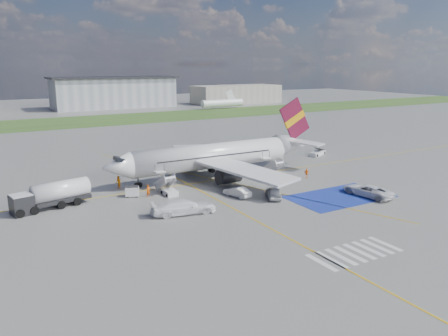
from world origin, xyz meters
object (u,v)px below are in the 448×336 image
(airliner, at_px, (219,155))
(gpu_cart, at_px, (132,192))
(van_white_a, at_px, (368,189))
(car_silver_b, at_px, (237,192))
(belt_loader, at_px, (318,153))
(fuel_tanker, at_px, (52,197))
(car_silver_a, at_px, (274,192))
(van_white_b, at_px, (184,205))

(airliner, height_order, gpu_cart, airliner)
(van_white_a, bearing_deg, car_silver_b, -34.50)
(car_silver_b, bearing_deg, belt_loader, -166.28)
(airliner, relative_size, van_white_a, 6.72)
(airliner, distance_m, fuel_tanker, 26.13)
(airliner, height_order, van_white_a, airliner)
(fuel_tanker, height_order, car_silver_a, fuel_tanker)
(car_silver_a, height_order, van_white_a, van_white_a)
(van_white_b, bearing_deg, airliner, -31.36)
(belt_loader, height_order, car_silver_a, car_silver_a)
(airliner, height_order, car_silver_a, airliner)
(gpu_cart, bearing_deg, van_white_a, -7.63)
(gpu_cart, xyz_separation_m, car_silver_a, (16.17, -10.05, 0.10))
(van_white_b, bearing_deg, car_silver_a, -79.71)
(van_white_a, bearing_deg, fuel_tanker, -28.54)
(airliner, height_order, fuel_tanker, airliner)
(van_white_a, height_order, van_white_b, van_white_b)
(van_white_a, distance_m, van_white_b, 25.36)
(car_silver_b, distance_m, van_white_b, 9.61)
(airliner, distance_m, belt_loader, 25.42)
(airliner, bearing_deg, van_white_b, -132.63)
(car_silver_a, relative_size, van_white_b, 0.77)
(car_silver_b, bearing_deg, gpu_cart, -45.31)
(fuel_tanker, relative_size, belt_loader, 1.91)
(fuel_tanker, relative_size, van_white_a, 1.77)
(car_silver_a, xyz_separation_m, car_silver_b, (-3.92, 2.95, -0.09))
(airliner, distance_m, van_white_a, 23.13)
(airliner, relative_size, belt_loader, 7.22)
(gpu_cart, height_order, car_silver_b, gpu_cart)
(car_silver_a, distance_m, van_white_b, 13.13)
(fuel_tanker, height_order, car_silver_b, fuel_tanker)
(fuel_tanker, distance_m, van_white_a, 41.13)
(airliner, xyz_separation_m, fuel_tanker, (-25.82, -3.49, -2.04))
(fuel_tanker, bearing_deg, car_silver_b, -30.77)
(belt_loader, distance_m, van_white_a, 27.40)
(fuel_tanker, bearing_deg, car_silver_a, -33.89)
(car_silver_a, distance_m, car_silver_b, 4.91)
(car_silver_a, bearing_deg, van_white_b, 28.01)
(fuel_tanker, bearing_deg, airliner, -4.44)
(fuel_tanker, bearing_deg, gpu_cart, -14.60)
(fuel_tanker, distance_m, car_silver_a, 28.30)
(fuel_tanker, xyz_separation_m, car_silver_a, (26.28, -10.49, -0.59))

